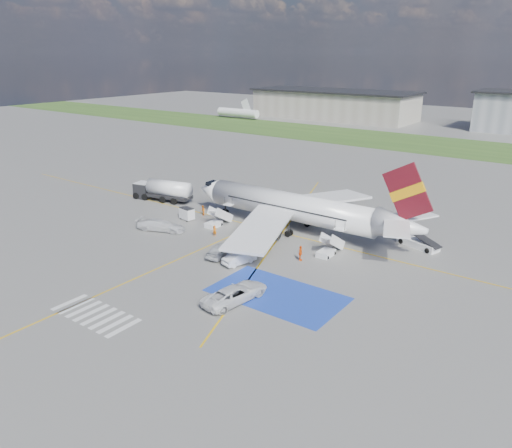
{
  "coord_description": "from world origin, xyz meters",
  "views": [
    {
      "loc": [
        36.14,
        -43.12,
        24.09
      ],
      "look_at": [
        0.79,
        4.74,
        3.5
      ],
      "focal_mm": 35.0,
      "sensor_mm": 36.0,
      "label": 1
    }
  ],
  "objects_px": {
    "van_white_b": "(161,224)",
    "airliner": "(299,208)",
    "gpu_cart": "(187,214)",
    "car_silver_a": "(222,250)",
    "van_white_a": "(235,291)",
    "fuel_tanker": "(163,192)",
    "belt_loader": "(419,244)",
    "car_silver_b": "(239,258)"
  },
  "relations": [
    {
      "from": "fuel_tanker",
      "to": "car_silver_b",
      "type": "distance_m",
      "value": 30.34
    },
    {
      "from": "belt_loader",
      "to": "car_silver_b",
      "type": "xyz_separation_m",
      "value": [
        -15.4,
        -18.14,
        0.27
      ]
    },
    {
      "from": "car_silver_a",
      "to": "van_white_a",
      "type": "height_order",
      "value": "van_white_a"
    },
    {
      "from": "car_silver_b",
      "to": "van_white_b",
      "type": "height_order",
      "value": "van_white_b"
    },
    {
      "from": "airliner",
      "to": "belt_loader",
      "type": "bearing_deg",
      "value": 14.5
    },
    {
      "from": "fuel_tanker",
      "to": "van_white_a",
      "type": "xyz_separation_m",
      "value": [
        32.66,
        -21.1,
        -0.41
      ]
    },
    {
      "from": "fuel_tanker",
      "to": "car_silver_b",
      "type": "height_order",
      "value": "fuel_tanker"
    },
    {
      "from": "fuel_tanker",
      "to": "car_silver_a",
      "type": "height_order",
      "value": "fuel_tanker"
    },
    {
      "from": "car_silver_b",
      "to": "van_white_a",
      "type": "relative_size",
      "value": 0.74
    },
    {
      "from": "fuel_tanker",
      "to": "belt_loader",
      "type": "distance_m",
      "value": 42.84
    },
    {
      "from": "van_white_a",
      "to": "belt_loader",
      "type": "bearing_deg",
      "value": -103.45
    },
    {
      "from": "gpu_cart",
      "to": "van_white_a",
      "type": "xyz_separation_m",
      "value": [
        22.22,
        -16.01,
        0.26
      ]
    },
    {
      "from": "car_silver_a",
      "to": "van_white_a",
      "type": "bearing_deg",
      "value": 128.35
    },
    {
      "from": "car_silver_a",
      "to": "car_silver_b",
      "type": "distance_m",
      "value": 3.31
    },
    {
      "from": "belt_loader",
      "to": "van_white_a",
      "type": "bearing_deg",
      "value": -92.85
    },
    {
      "from": "fuel_tanker",
      "to": "belt_loader",
      "type": "height_order",
      "value": "fuel_tanker"
    },
    {
      "from": "belt_loader",
      "to": "car_silver_b",
      "type": "relative_size",
      "value": 1.41
    },
    {
      "from": "airliner",
      "to": "car_silver_b",
      "type": "height_order",
      "value": "airliner"
    },
    {
      "from": "belt_loader",
      "to": "car_silver_a",
      "type": "relative_size",
      "value": 1.22
    },
    {
      "from": "car_silver_a",
      "to": "van_white_b",
      "type": "distance_m",
      "value": 13.17
    },
    {
      "from": "gpu_cart",
      "to": "car_silver_a",
      "type": "relative_size",
      "value": 0.49
    },
    {
      "from": "gpu_cart",
      "to": "van_white_a",
      "type": "relative_size",
      "value": 0.42
    },
    {
      "from": "airliner",
      "to": "gpu_cart",
      "type": "relative_size",
      "value": 15.04
    },
    {
      "from": "car_silver_a",
      "to": "van_white_b",
      "type": "xyz_separation_m",
      "value": [
        -13.01,
        2.05,
        0.19
      ]
    },
    {
      "from": "airliner",
      "to": "van_white_b",
      "type": "relative_size",
      "value": 6.88
    },
    {
      "from": "gpu_cart",
      "to": "belt_loader",
      "type": "xyz_separation_m",
      "value": [
        32.12,
        9.76,
        -0.4
      ]
    },
    {
      "from": "airliner",
      "to": "fuel_tanker",
      "type": "relative_size",
      "value": 3.38
    },
    {
      "from": "belt_loader",
      "to": "car_silver_b",
      "type": "bearing_deg",
      "value": -112.15
    },
    {
      "from": "gpu_cart",
      "to": "van_white_a",
      "type": "distance_m",
      "value": 27.39
    },
    {
      "from": "airliner",
      "to": "car_silver_b",
      "type": "distance_m",
      "value": 14.33
    },
    {
      "from": "gpu_cart",
      "to": "car_silver_a",
      "type": "distance_m",
      "value": 15.57
    },
    {
      "from": "belt_loader",
      "to": "fuel_tanker",
      "type": "bearing_deg",
      "value": -155.56
    },
    {
      "from": "belt_loader",
      "to": "gpu_cart",
      "type": "bearing_deg",
      "value": -144.92
    },
    {
      "from": "fuel_tanker",
      "to": "van_white_a",
      "type": "relative_size",
      "value": 1.85
    },
    {
      "from": "car_silver_b",
      "to": "belt_loader",
      "type": "bearing_deg",
      "value": -116.93
    },
    {
      "from": "airliner",
      "to": "gpu_cart",
      "type": "distance_m",
      "value": 17.51
    },
    {
      "from": "belt_loader",
      "to": "car_silver_b",
      "type": "distance_m",
      "value": 23.8
    },
    {
      "from": "fuel_tanker",
      "to": "belt_loader",
      "type": "bearing_deg",
      "value": -5.1
    },
    {
      "from": "van_white_b",
      "to": "airliner",
      "type": "bearing_deg",
      "value": -73.76
    },
    {
      "from": "van_white_a",
      "to": "van_white_b",
      "type": "distance_m",
      "value": 24.05
    },
    {
      "from": "gpu_cart",
      "to": "car_silver_b",
      "type": "relative_size",
      "value": 0.56
    },
    {
      "from": "car_silver_b",
      "to": "car_silver_a",
      "type": "bearing_deg",
      "value": 3.12
    }
  ]
}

